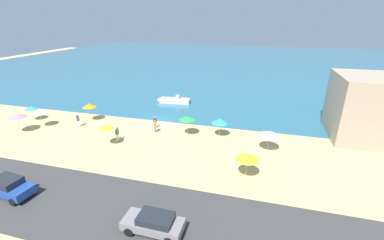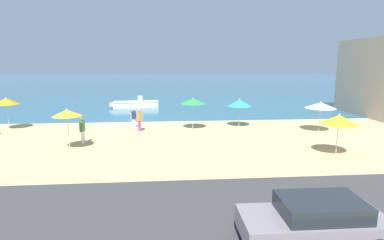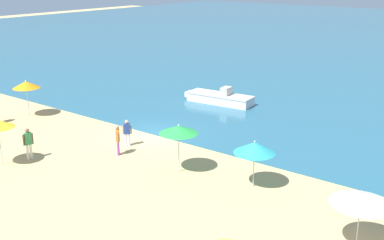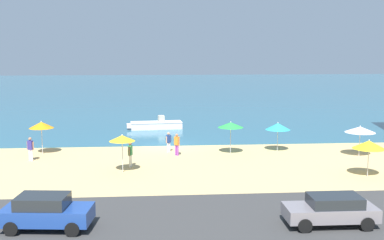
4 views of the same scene
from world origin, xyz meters
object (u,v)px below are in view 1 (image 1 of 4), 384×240
(skiff_nearshore, at_px, (175,100))
(beach_umbrella_1, at_px, (220,121))
(parked_car_0, at_px, (154,223))
(beach_umbrella_8, at_px, (89,105))
(beach_umbrella_6, at_px, (269,133))
(beach_umbrella_7, at_px, (247,157))
(bather_2, at_px, (117,133))
(bather_3, at_px, (155,125))
(beach_umbrella_2, at_px, (32,108))
(beach_umbrella_3, at_px, (106,127))
(bather_1, at_px, (78,120))
(beach_umbrella_4, at_px, (17,116))
(bather_0, at_px, (155,122))
(parked_car_1, at_px, (9,187))
(beach_umbrella_0, at_px, (39,111))
(beach_umbrella_5, at_px, (187,118))

(skiff_nearshore, bearing_deg, beach_umbrella_1, -49.36)
(parked_car_0, bearing_deg, beach_umbrella_8, 134.98)
(beach_umbrella_6, xyz_separation_m, beach_umbrella_7, (-1.94, -5.78, 0.02))
(bather_2, xyz_separation_m, bather_3, (3.37, 3.42, -0.04))
(beach_umbrella_2, xyz_separation_m, parked_car_0, (24.85, -14.81, -1.05))
(skiff_nearshore, bearing_deg, bather_2, -96.65)
(beach_umbrella_3, height_order, bather_1, beach_umbrella_3)
(bather_1, height_order, skiff_nearshore, bather_1)
(beach_umbrella_2, height_order, beach_umbrella_3, beach_umbrella_3)
(beach_umbrella_4, xyz_separation_m, beach_umbrella_8, (6.40, 5.78, 0.07))
(bather_0, distance_m, parked_car_1, 17.24)
(beach_umbrella_0, height_order, beach_umbrella_3, beach_umbrella_3)
(bather_0, relative_size, bather_1, 0.92)
(beach_umbrella_1, height_order, bather_1, beach_umbrella_1)
(beach_umbrella_3, bearing_deg, beach_umbrella_2, 164.00)
(beach_umbrella_8, height_order, skiff_nearshore, beach_umbrella_8)
(bather_0, xyz_separation_m, bather_1, (-10.13, -2.23, 0.09))
(bather_2, height_order, parked_car_0, bather_2)
(beach_umbrella_3, bearing_deg, bather_1, 150.64)
(beach_umbrella_5, height_order, beach_umbrella_7, beach_umbrella_5)
(beach_umbrella_0, relative_size, bather_2, 1.42)
(beach_umbrella_5, distance_m, skiff_nearshore, 13.45)
(parked_car_0, distance_m, parked_car_1, 12.95)
(beach_umbrella_1, relative_size, parked_car_1, 0.57)
(beach_umbrella_6, xyz_separation_m, beach_umbrella_8, (-24.27, 2.59, 0.23))
(beach_umbrella_0, distance_m, beach_umbrella_1, 23.78)
(beach_umbrella_8, distance_m, bather_1, 2.65)
(beach_umbrella_6, relative_size, parked_car_1, 0.57)
(beach_umbrella_5, height_order, bather_2, beach_umbrella_5)
(beach_umbrella_6, relative_size, bather_3, 1.37)
(beach_umbrella_6, height_order, parked_car_0, beach_umbrella_6)
(beach_umbrella_1, height_order, parked_car_0, beach_umbrella_1)
(beach_umbrella_5, bearing_deg, bather_3, -176.76)
(beach_umbrella_1, bearing_deg, beach_umbrella_6, -21.38)
(beach_umbrella_0, height_order, beach_umbrella_7, beach_umbrella_0)
(beach_umbrella_0, distance_m, skiff_nearshore, 20.20)
(beach_umbrella_5, distance_m, bather_0, 5.08)
(beach_umbrella_0, relative_size, parked_car_1, 0.61)
(beach_umbrella_6, bearing_deg, beach_umbrella_8, 173.91)
(beach_umbrella_2, height_order, bather_0, beach_umbrella_2)
(beach_umbrella_1, distance_m, beach_umbrella_8, 18.51)
(beach_umbrella_4, relative_size, bather_3, 1.45)
(parked_car_0, bearing_deg, bather_1, 139.70)
(beach_umbrella_6, xyz_separation_m, bather_3, (-13.87, 1.22, -1.09))
(beach_umbrella_2, height_order, beach_umbrella_8, beach_umbrella_8)
(beach_umbrella_5, relative_size, bather_1, 1.47)
(beach_umbrella_3, bearing_deg, bather_2, 72.29)
(beach_umbrella_0, bearing_deg, beach_umbrella_2, 151.14)
(beach_umbrella_1, bearing_deg, beach_umbrella_5, -168.47)
(beach_umbrella_4, xyz_separation_m, bather_0, (16.21, 5.72, -1.32))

